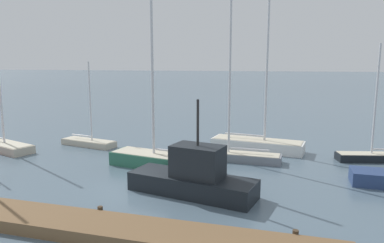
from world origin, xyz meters
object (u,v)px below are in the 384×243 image
(sailboat_6, at_px, (1,143))
(sailboat_1, at_px, (161,159))
(fishing_boat_1, at_px, (194,177))
(sailboat_7, at_px, (89,142))
(sailboat_3, at_px, (257,143))
(sailboat_2, at_px, (378,155))
(sailboat_4, at_px, (235,153))

(sailboat_6, bearing_deg, sailboat_1, 13.11)
(sailboat_6, height_order, fishing_boat_1, sailboat_6)
(sailboat_1, distance_m, sailboat_7, 9.55)
(sailboat_3, bearing_deg, sailboat_1, -123.41)
(sailboat_1, relative_size, sailboat_2, 1.40)
(sailboat_7, height_order, fishing_boat_1, sailboat_7)
(sailboat_4, xyz_separation_m, sailboat_6, (-19.30, -1.94, -0.06))
(sailboat_2, xyz_separation_m, sailboat_4, (-10.10, -2.71, 0.16))
(sailboat_2, height_order, sailboat_7, sailboat_2)
(sailboat_2, height_order, sailboat_3, sailboat_3)
(sailboat_2, height_order, sailboat_6, sailboat_6)
(sailboat_3, relative_size, sailboat_7, 1.83)
(sailboat_2, xyz_separation_m, sailboat_3, (-8.84, 0.83, 0.20))
(sailboat_1, bearing_deg, fishing_boat_1, 139.68)
(sailboat_4, bearing_deg, sailboat_6, 7.24)
(sailboat_6, bearing_deg, fishing_boat_1, 1.26)
(sailboat_1, xyz_separation_m, sailboat_6, (-14.65, 1.24, -0.07))
(sailboat_2, bearing_deg, sailboat_1, 8.42)
(sailboat_1, distance_m, sailboat_4, 5.63)
(sailboat_2, relative_size, sailboat_3, 0.64)
(sailboat_3, distance_m, sailboat_7, 14.52)
(sailboat_2, xyz_separation_m, sailboat_6, (-29.40, -4.65, 0.10))
(sailboat_2, height_order, sailboat_4, sailboat_4)
(sailboat_3, xyz_separation_m, sailboat_7, (-14.35, -2.24, -0.28))
(sailboat_6, distance_m, sailboat_7, 7.02)
(sailboat_7, bearing_deg, sailboat_4, 5.41)
(sailboat_2, distance_m, sailboat_3, 8.88)
(sailboat_3, distance_m, sailboat_6, 21.29)
(sailboat_1, xyz_separation_m, fishing_boat_1, (3.49, -4.20, 0.36))
(sailboat_2, relative_size, sailboat_7, 1.17)
(sailboat_3, bearing_deg, sailboat_4, -101.77)
(sailboat_1, xyz_separation_m, sailboat_4, (4.64, 3.18, -0.02))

